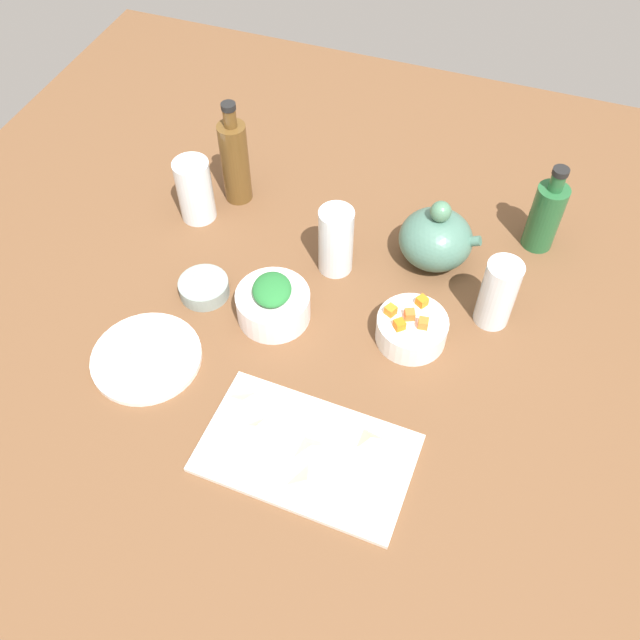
{
  "coord_description": "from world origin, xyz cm",
  "views": [
    {
      "loc": [
        25.86,
        -72.3,
        105.93
      ],
      "look_at": [
        0.0,
        0.0,
        8.0
      ],
      "focal_mm": 38.45,
      "sensor_mm": 36.0,
      "label": 1
    }
  ],
  "objects": [
    {
      "name": "tofu_cube_3",
      "position": [
        -25.48,
        -12.58,
        5.3
      ],
      "size": [
        2.73,
        2.73,
        2.2
      ],
      "primitive_type": "cube",
      "rotation": [
        0.0,
        0.0,
        2.86
      ],
      "color": "white",
      "rests_on": "plate_tofu"
    },
    {
      "name": "carrot_cube_4",
      "position": [
        11.67,
        5.56,
        9.19
      ],
      "size": [
        2.4,
        2.4,
        1.8
      ],
      "primitive_type": "cube",
      "rotation": [
        0.0,
        0.0,
        2.7
      ],
      "color": "orange",
      "rests_on": "bowl_carrots"
    },
    {
      "name": "dumpling_2",
      "position": [
        6.83,
        -23.44,
        5.03
      ],
      "size": [
        6.25,
        6.22,
        2.06
      ],
      "primitive_type": "pyramid",
      "rotation": [
        0.0,
        0.0,
        3.87
      ],
      "color": "beige",
      "rests_on": "cutting_board"
    },
    {
      "name": "cutting_board",
      "position": [
        6.16,
        -23.7,
        3.5
      ],
      "size": [
        35.39,
        21.57,
        1.0
      ],
      "primitive_type": "cube",
      "rotation": [
        0.0,
        0.0,
        -0.04
      ],
      "color": "silver",
      "rests_on": "tabletop"
    },
    {
      "name": "drinking_glass_1",
      "position": [
        -3.09,
        17.82,
        10.4
      ],
      "size": [
        6.91,
        6.91,
        14.81
      ],
      "primitive_type": "cylinder",
      "color": "white",
      "rests_on": "tabletop"
    },
    {
      "name": "dumpling_4",
      "position": [
        -6.97,
        -19.34,
        5.08
      ],
      "size": [
        6.83,
        6.35,
        2.16
      ],
      "primitive_type": "pyramid",
      "rotation": [
        0.0,
        0.0,
        2.88
      ],
      "color": "beige",
      "rests_on": "cutting_board"
    },
    {
      "name": "chopped_greens_mound",
      "position": [
        -9.98,
        1.74,
        10.71
      ],
      "size": [
        9.79,
        10.54,
        2.96
      ],
      "primitive_type": "ellipsoid",
      "rotation": [
        0.0,
        0.0,
        1.93
      ],
      "color": "#267333",
      "rests_on": "bowl_greens"
    },
    {
      "name": "tofu_cube_0",
      "position": [
        -24.14,
        -16.45,
        5.3
      ],
      "size": [
        2.39,
        2.39,
        2.2
      ],
      "primitive_type": "cube",
      "rotation": [
        0.0,
        0.0,
        1.66
      ],
      "color": "#F8E0CE",
      "rests_on": "plate_tofu"
    },
    {
      "name": "bottle_1",
      "position": [
        -30.05,
        30.61,
        13.01
      ],
      "size": [
        5.98,
        5.98,
        23.87
      ],
      "color": "brown",
      "rests_on": "tabletop"
    },
    {
      "name": "plate_tofu",
      "position": [
        -28.01,
        -15.63,
        3.6
      ],
      "size": [
        20.08,
        20.08,
        1.2
      ],
      "primitive_type": "cylinder",
      "color": "white",
      "rests_on": "tabletop"
    },
    {
      "name": "drinking_glass_0",
      "position": [
        29.25,
        15.13,
        10.32
      ],
      "size": [
        6.67,
        6.67,
        14.64
      ],
      "primitive_type": "cylinder",
      "color": "white",
      "rests_on": "tabletop"
    },
    {
      "name": "dumpling_1",
      "position": [
        15.63,
        -18.85,
        5.17
      ],
      "size": [
        5.68,
        5.77,
        2.33
      ],
      "primitive_type": "pyramid",
      "rotation": [
        0.0,
        0.0,
        2.24
      ],
      "color": "beige",
      "rests_on": "cutting_board"
    },
    {
      "name": "dumpling_0",
      "position": [
        -2.89,
        -23.03,
        5.03
      ],
      "size": [
        4.41,
        4.87,
        2.05
      ],
      "primitive_type": "pyramid",
      "rotation": [
        0.0,
        0.0,
        1.46
      ],
      "color": "beige",
      "rests_on": "cutting_board"
    },
    {
      "name": "teapot",
      "position": [
        15.05,
        26.39,
        9.0
      ],
      "size": [
        16.31,
        14.37,
        15.27
      ],
      "color": "#487362",
      "rests_on": "tabletop"
    },
    {
      "name": "bowl_carrots",
      "position": [
        16.01,
        5.37,
        5.65
      ],
      "size": [
        13.1,
        13.1,
        5.29
      ],
      "primitive_type": "cylinder",
      "color": "white",
      "rests_on": "tabletop"
    },
    {
      "name": "dumpling_3",
      "position": [
        8.37,
        -29.38,
        5.2
      ],
      "size": [
        6.54,
        6.95,
        2.39
      ],
      "primitive_type": "pyramid",
      "rotation": [
        0.0,
        0.0,
        5.02
      ],
      "color": "beige",
      "rests_on": "cutting_board"
    },
    {
      "name": "bowl_greens",
      "position": [
        -9.98,
        1.74,
        6.11
      ],
      "size": [
        13.97,
        13.97,
        6.22
      ],
      "primitive_type": "cylinder",
      "color": "white",
      "rests_on": "tabletop"
    },
    {
      "name": "carrot_cube_1",
      "position": [
        17.98,
        4.67,
        9.19
      ],
      "size": [
        2.03,
        2.03,
        1.8
      ],
      "primitive_type": "cube",
      "rotation": [
        0.0,
        0.0,
        0.14
      ],
      "color": "orange",
      "rests_on": "bowl_carrots"
    },
    {
      "name": "tofu_cube_1",
      "position": [
        -30.36,
        -12.11,
        5.3
      ],
      "size": [
        2.85,
        2.85,
        2.2
      ],
      "primitive_type": "cube",
      "rotation": [
        0.0,
        0.0,
        2.77
      ],
      "color": "white",
      "rests_on": "plate_tofu"
    },
    {
      "name": "carrot_cube_2",
      "position": [
        14.05,
        2.92,
        9.19
      ],
      "size": [
        2.54,
        2.54,
        1.8
      ],
      "primitive_type": "cube",
      "rotation": [
        0.0,
        0.0,
        0.73
      ],
      "color": "orange",
      "rests_on": "bowl_carrots"
    },
    {
      "name": "drinking_glass_2",
      "position": [
        -35.76,
        22.19,
        10.06
      ],
      "size": [
        7.52,
        7.52,
        14.11
      ],
      "primitive_type": "cylinder",
      "color": "white",
      "rests_on": "tabletop"
    },
    {
      "name": "bottle_0",
      "position": [
        34.41,
        38.29,
        11.02
      ],
      "size": [
        6.38,
        6.38,
        19.61
      ],
      "color": "#255E32",
      "rests_on": "tabletop"
    },
    {
      "name": "tabletop",
      "position": [
        0.0,
        0.0,
        1.5
      ],
      "size": [
        190.0,
        190.0,
        3.0
      ],
      "primitive_type": "cube",
      "color": "brown",
      "rests_on": "ground"
    },
    {
      "name": "carrot_cube_0",
      "position": [
        16.49,
        9.55,
        9.19
      ],
      "size": [
        2.48,
        2.48,
        1.8
      ],
      "primitive_type": "cube",
      "rotation": [
        0.0,
        0.0,
        2.59
      ],
      "color": "orange",
      "rests_on": "bowl_carrots"
    },
    {
      "name": "tofu_cube_4",
      "position": [
        -29.99,
        -19.5,
        5.3
      ],
      "size": [
        2.73,
        2.73,
        2.2
      ],
      "primitive_type": "cube",
      "rotation": [
        0.0,
        0.0,
        2.86
      ],
      "color": "white",
      "rests_on": "plate_tofu"
    },
    {
      "name": "carrot_cube_3",
      "position": [
        15.17,
        5.76,
        9.19
      ],
      "size": [
        2.36,
        2.36,
        1.8
      ],
      "primitive_type": "cube",
      "rotation": [
        0.0,
        0.0,
        1.97
      ],
      "color": "orange",
      "rests_on": "bowl_carrots"
    },
    {
      "name": "bowl_small_side",
      "position": [
        -24.95,
        2.41,
        4.61
      ],
      "size": [
        9.78,
        9.78,
        3.23
      ],
      "primitive_type": "cylinder",
      "color": "gray",
      "rests_on": "tabletop"
    },
    {
      "name": "tofu_cube_2",
      "position": [
        -29.4,
        -15.98,
        5.3
      ],
      "size": [
        2.75,
        2.75,
        2.2
      ],
      "primitive_type": "cube",
      "rotation": [
        0.0,
        0.0,
        2.84
      ],
      "color": "white",
      "rests_on": "plate_tofu"
    }
  ]
}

